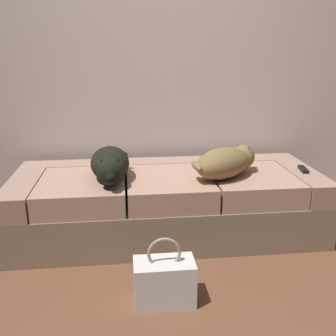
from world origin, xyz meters
The scene contains 7 objects.
ground_plane centered at (0.00, 0.00, 0.00)m, with size 10.00×10.00×0.00m, color brown.
back_wall centered at (0.00, 1.67, 1.40)m, with size 6.40×0.10×2.80m, color beige.
couch centered at (0.00, 1.09, 0.23)m, with size 2.17×0.86×0.46m.
dog_dark centered at (-0.40, 0.99, 0.56)m, with size 0.28×0.62×0.21m.
dog_tan centered at (0.39, 0.96, 0.56)m, with size 0.56×0.47×0.21m.
tv_remote centered at (0.98, 1.03, 0.47)m, with size 0.04×0.15×0.02m, color black.
handbag centered at (-0.11, 0.26, 0.13)m, with size 0.32×0.18×0.38m.
Camera 1 is at (-0.29, -1.49, 1.29)m, focal length 40.95 mm.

